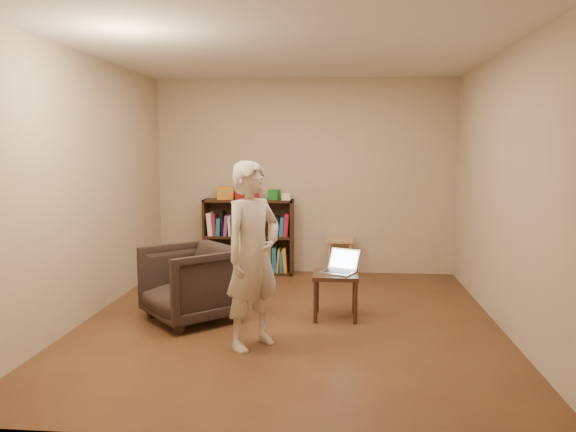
# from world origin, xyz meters

# --- Properties ---
(floor) EXTENTS (4.50, 4.50, 0.00)m
(floor) POSITION_xyz_m (0.00, 0.00, 0.00)
(floor) COLOR #4F2919
(floor) RESTS_ON ground
(ceiling) EXTENTS (4.50, 4.50, 0.00)m
(ceiling) POSITION_xyz_m (0.00, 0.00, 2.60)
(ceiling) COLOR silver
(ceiling) RESTS_ON wall_back
(wall_back) EXTENTS (4.00, 0.00, 4.00)m
(wall_back) POSITION_xyz_m (0.00, 2.25, 1.30)
(wall_back) COLOR #BFA990
(wall_back) RESTS_ON floor
(wall_left) EXTENTS (0.00, 4.50, 4.50)m
(wall_left) POSITION_xyz_m (-2.00, 0.00, 1.30)
(wall_left) COLOR #BFA990
(wall_left) RESTS_ON floor
(wall_right) EXTENTS (0.00, 4.50, 4.50)m
(wall_right) POSITION_xyz_m (2.00, 0.00, 1.30)
(wall_right) COLOR #BFA990
(wall_right) RESTS_ON floor
(bookshelf) EXTENTS (1.20, 0.30, 1.00)m
(bookshelf) POSITION_xyz_m (-0.74, 2.09, 0.44)
(bookshelf) COLOR black
(bookshelf) RESTS_ON floor
(box_yellow) EXTENTS (0.24, 0.19, 0.17)m
(box_yellow) POSITION_xyz_m (-1.05, 2.09, 1.09)
(box_yellow) COLOR orange
(box_yellow) RESTS_ON bookshelf
(red_cloth) EXTENTS (0.36, 0.30, 0.11)m
(red_cloth) POSITION_xyz_m (-0.76, 2.09, 1.05)
(red_cloth) COLOR maroon
(red_cloth) RESTS_ON bookshelf
(box_green) EXTENTS (0.16, 0.16, 0.13)m
(box_green) POSITION_xyz_m (-0.39, 2.10, 1.07)
(box_green) COLOR #207923
(box_green) RESTS_ON bookshelf
(box_white) EXTENTS (0.12, 0.12, 0.09)m
(box_white) POSITION_xyz_m (-0.23, 2.07, 1.04)
(box_white) COLOR white
(box_white) RESTS_ON bookshelf
(stool) EXTENTS (0.34, 0.34, 0.50)m
(stool) POSITION_xyz_m (0.49, 2.03, 0.40)
(stool) COLOR tan
(stool) RESTS_ON floor
(armchair) EXTENTS (1.14, 1.13, 0.74)m
(armchair) POSITION_xyz_m (-0.96, -0.03, 0.37)
(armchair) COLOR #2D251E
(armchair) RESTS_ON floor
(side_table) EXTENTS (0.44, 0.44, 0.45)m
(side_table) POSITION_xyz_m (0.45, 0.18, 0.38)
(side_table) COLOR black
(side_table) RESTS_ON floor
(laptop) EXTENTS (0.42, 0.43, 0.21)m
(laptop) POSITION_xyz_m (0.49, 0.23, 0.51)
(laptop) COLOR silver
(laptop) RESTS_ON side_table
(person) EXTENTS (0.66, 0.69, 1.58)m
(person) POSITION_xyz_m (-0.25, -0.70, 0.79)
(person) COLOR beige
(person) RESTS_ON floor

